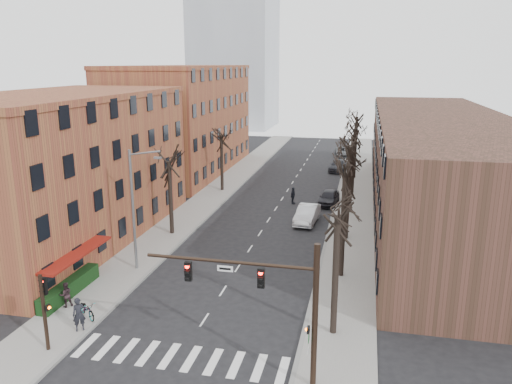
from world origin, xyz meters
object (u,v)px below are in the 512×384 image
Objects in this scene: bicycle at (87,309)px; silver_sedan at (307,214)px; parked_car_near at (329,197)px; pedestrian_a at (79,314)px; parked_car_mid at (339,165)px.

silver_sedan is at bearing 10.20° from bicycle.
pedestrian_a is at bearing -106.12° from parked_car_near.
silver_sedan is 24.61m from parked_car_mid.
bicycle is at bearing -111.90° from silver_sedan.
parked_car_near is 2.38× the size of bicycle.
bicycle is (-10.57, -21.36, -0.18)m from silver_sedan.
parked_car_near is at bearing 13.27° from bicycle.
silver_sedan reaches higher than parked_car_near.
parked_car_near is 30.66m from bicycle.
parked_car_near reaches higher than parked_car_mid.
pedestrian_a is 1.00× the size of bicycle.
silver_sedan is 24.96m from pedestrian_a.
silver_sedan reaches higher than bicycle.
pedestrian_a is at bearing -109.61° from silver_sedan.
parked_car_near is 31.84m from pedestrian_a.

